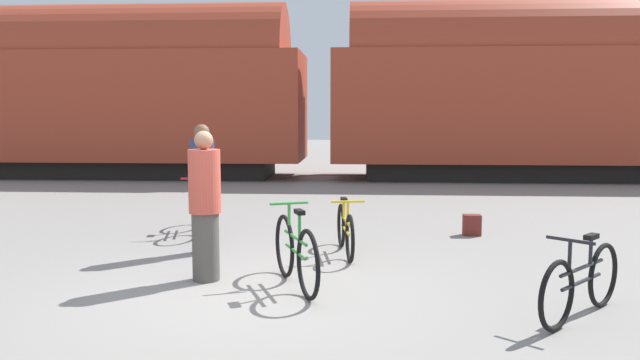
{
  "coord_description": "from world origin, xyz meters",
  "views": [
    {
      "loc": [
        1.3,
        -6.73,
        1.99
      ],
      "look_at": [
        0.77,
        1.52,
        1.1
      ],
      "focal_mm": 35.0,
      "sensor_mm": 36.0,
      "label": 1
    }
  ],
  "objects": [
    {
      "name": "ground_plane",
      "position": [
        0.0,
        0.0,
        0.0
      ],
      "size": [
        80.0,
        80.0,
        0.0
      ],
      "primitive_type": "plane",
      "color": "gray"
    },
    {
      "name": "freight_train",
      "position": [
        -0.0,
        12.46,
        2.77
      ],
      "size": [
        26.96,
        3.17,
        5.32
      ],
      "color": "black",
      "rests_on": "ground_plane"
    },
    {
      "name": "rail_near",
      "position": [
        0.0,
        11.74,
        0.01
      ],
      "size": [
        38.96,
        0.07,
        0.01
      ],
      "primitive_type": "cube",
      "color": "#4C4238",
      "rests_on": "ground_plane"
    },
    {
      "name": "rail_far",
      "position": [
        0.0,
        13.17,
        0.01
      ],
      "size": [
        38.96,
        0.07,
        0.01
      ],
      "primitive_type": "cube",
      "color": "#4C4238",
      "rests_on": "ground_plane"
    },
    {
      "name": "bicycle_yellow",
      "position": [
        1.1,
        1.92,
        0.35
      ],
      "size": [
        0.46,
        1.62,
        0.81
      ],
      "color": "black",
      "rests_on": "ground_plane"
    },
    {
      "name": "bicycle_black",
      "position": [
        3.45,
        -0.7,
        0.36
      ],
      "size": [
        1.19,
        1.3,
        0.83
      ],
      "color": "black",
      "rests_on": "ground_plane"
    },
    {
      "name": "bicycle_green",
      "position": [
        0.57,
        0.21,
        0.4
      ],
      "size": [
        0.69,
        1.65,
        0.95
      ],
      "color": "black",
      "rests_on": "ground_plane"
    },
    {
      "name": "bicycle_maroon",
      "position": [
        -1.43,
        3.42,
        0.4
      ],
      "size": [
        0.5,
        1.7,
        0.95
      ],
      "color": "black",
      "rests_on": "ground_plane"
    },
    {
      "name": "person_in_red",
      "position": [
        -0.53,
        0.46,
        0.89
      ],
      "size": [
        0.38,
        0.38,
        1.78
      ],
      "rotation": [
        0.0,
        0.0,
        3.43
      ],
      "color": "#514C47",
      "rests_on": "ground_plane"
    },
    {
      "name": "person_in_navy",
      "position": [
        -0.92,
        1.91,
        0.93
      ],
      "size": [
        0.34,
        0.34,
        1.84
      ],
      "rotation": [
        0.0,
        0.0,
        2.39
      ],
      "color": "#283351",
      "rests_on": "ground_plane"
    },
    {
      "name": "backpack",
      "position": [
        3.14,
        3.45,
        0.17
      ],
      "size": [
        0.28,
        0.2,
        0.34
      ],
      "color": "maroon",
      "rests_on": "ground_plane"
    }
  ]
}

